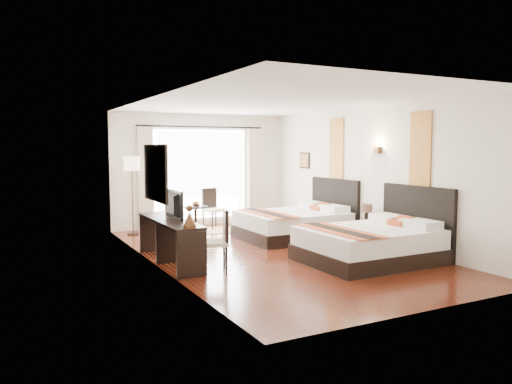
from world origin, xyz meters
name	(u,v)px	position (x,y,z in m)	size (l,w,h in m)	color
floor	(274,253)	(0.00, 0.00, -0.01)	(4.50, 7.50, 0.01)	#3E100B
ceiling	(275,103)	(0.00, 0.00, 2.79)	(4.50, 7.50, 0.02)	white
wall_headboard	(369,175)	(2.25, 0.00, 1.40)	(0.01, 7.50, 2.80)	silver
wall_desk	(156,182)	(-2.25, 0.00, 1.40)	(0.01, 7.50, 2.80)	silver
wall_window	(201,170)	(0.00, 3.75, 1.40)	(4.50, 0.01, 2.80)	silver
wall_entry	(431,196)	(0.00, -3.75, 1.40)	(4.50, 0.01, 2.80)	silver
window_glass	(201,174)	(0.00, 3.73, 1.30)	(2.40, 0.02, 2.20)	white
sheer_curtain	(202,174)	(0.00, 3.67, 1.30)	(2.30, 0.02, 2.10)	white
drape_left	(145,177)	(-1.45, 3.63, 1.28)	(0.35, 0.14, 2.35)	tan
drape_right	(254,174)	(1.45, 3.63, 1.28)	(0.35, 0.14, 2.35)	tan
art_panel_near	(420,149)	(2.23, -1.39, 1.95)	(0.03, 0.50, 1.35)	#8D4314
art_panel_far	(336,148)	(2.23, 1.12, 1.95)	(0.03, 0.50, 1.35)	#8D4314
wall_sconce	(377,150)	(2.19, -0.29, 1.92)	(0.10, 0.14, 0.14)	#422917
mirror_frame	(155,173)	(-2.22, 0.13, 1.55)	(0.04, 1.25, 0.95)	black
mirror_glass	(157,173)	(-2.19, 0.13, 1.55)	(0.01, 1.12, 0.82)	white
bed_near	(373,242)	(1.17, -1.39, 0.33)	(2.27, 1.77, 1.28)	black
bed_far	(296,223)	(1.18, 1.12, 0.33)	(2.25, 1.75, 1.27)	black
nightstand	(367,235)	(1.96, -0.29, 0.23)	(0.39, 0.48, 0.46)	black
table_lamp	(367,209)	(2.00, -0.24, 0.73)	(0.22, 0.22, 0.34)	black
vase	(372,219)	(1.93, -0.48, 0.57)	(0.13, 0.13, 0.13)	black
console_desk	(170,241)	(-1.99, 0.13, 0.38)	(0.50, 2.20, 0.76)	black
television	(169,204)	(-1.97, 0.20, 1.00)	(0.86, 0.11, 0.50)	black
bronze_figurine	(190,218)	(-1.99, -0.87, 0.91)	(0.20, 0.20, 0.30)	#422917
desk_chair	(214,253)	(-1.55, -0.78, 0.31)	(0.59, 0.59, 1.00)	beige
floor_lamp	(132,169)	(-1.87, 3.20, 1.50)	(0.36, 0.36, 1.77)	black
side_table	(196,219)	(-0.51, 2.79, 0.31)	(0.54, 0.54, 0.62)	black
fruit_bowl	(196,205)	(-0.50, 2.80, 0.64)	(0.21, 0.21, 0.05)	#482919
window_chair	(214,216)	(0.12, 3.22, 0.30)	(0.54, 0.54, 0.97)	beige
jute_rug	(215,230)	(-0.01, 2.82, 0.01)	(1.34, 0.91, 0.01)	tan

